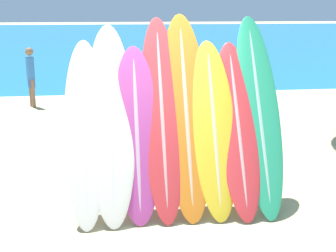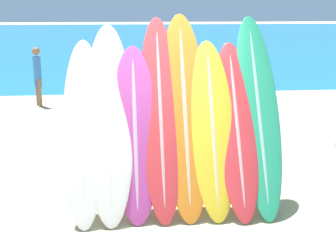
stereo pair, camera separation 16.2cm
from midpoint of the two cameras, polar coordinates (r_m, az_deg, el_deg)
ground_plane at (r=5.61m, az=-0.65°, el=-11.93°), size 160.00×160.00×0.00m
ocean_water at (r=42.66m, az=-5.66°, el=10.84°), size 120.00×60.00×0.01m
surfboard_rack at (r=5.80m, az=1.67°, el=-5.96°), size 2.51×0.04×0.87m
surfboard_slot_0 at (r=5.65m, az=-9.45°, el=-0.57°), size 0.50×1.16×2.10m
surfboard_slot_1 at (r=5.66m, az=-6.36°, el=0.52°), size 0.58×1.22×2.28m
surfboard_slot_2 at (r=5.63m, az=-3.21°, el=-0.83°), size 0.57×0.98×2.02m
surfboard_slot_3 at (r=5.70m, az=-0.10°, el=1.17°), size 0.51×1.22×2.37m
surfboard_slot_4 at (r=5.75m, az=2.88°, el=1.46°), size 0.58×1.23×2.41m
surfboard_slot_5 at (r=5.76m, az=6.23°, el=-0.26°), size 0.55×1.10×2.08m
surfboard_slot_6 at (r=5.84m, az=9.16°, el=-0.28°), size 0.51×1.23×2.06m
surfboard_slot_7 at (r=5.98m, az=11.73°, el=1.53°), size 0.53×1.36×2.38m
person_near_water at (r=10.21m, az=2.24°, el=5.61°), size 0.29×0.23×1.73m
person_mid_beach at (r=9.60m, az=9.78°, el=4.29°), size 0.26×0.26×1.56m
person_far_left at (r=12.42m, az=-15.26°, el=6.10°), size 0.22×0.26×1.51m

